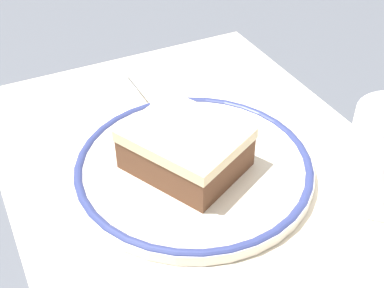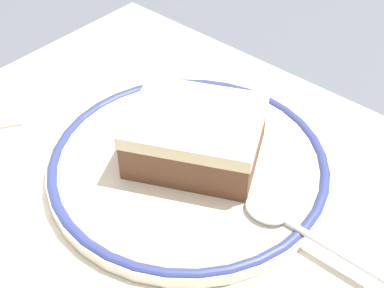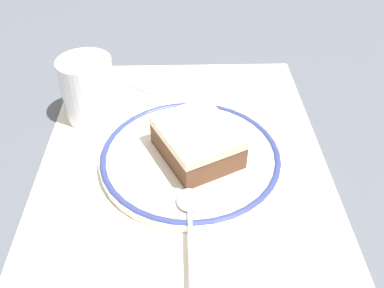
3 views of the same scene
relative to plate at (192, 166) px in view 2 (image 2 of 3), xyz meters
The scene contains 5 objects.
ground_plane 0.01m from the plate, 66.05° to the left, with size 2.40×2.40×0.00m, color #4C515B.
placemat 0.01m from the plate, 66.05° to the left, with size 0.48×0.35×0.00m, color beige.
plate is the anchor object (origin of this frame).
cake_slice 0.03m from the plate, 61.61° to the right, with size 0.13×0.12×0.04m.
spoon 0.09m from the plate, behind, with size 0.13×0.03×0.01m.
Camera 2 is at (-0.22, 0.23, 0.32)m, focal length 52.68 mm.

